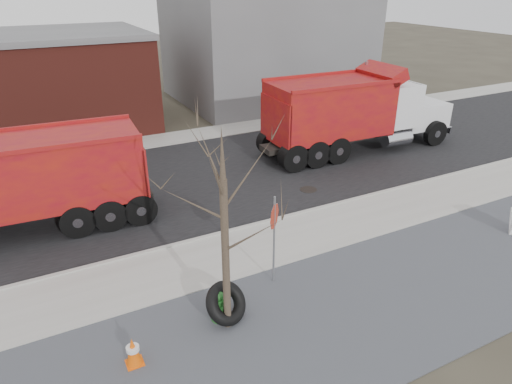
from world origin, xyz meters
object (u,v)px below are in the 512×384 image
fire_hydrant (220,307)px  stop_sign (274,225)px  truck_tire (226,303)px  dump_truck_red_b (25,180)px  dump_truck_red_a (353,110)px

fire_hydrant → stop_sign: 2.57m
fire_hydrant → truck_tire: (0.15, -0.06, 0.11)m
fire_hydrant → dump_truck_red_b: (-3.81, 7.11, 1.47)m
fire_hydrant → stop_sign: bearing=32.0°
fire_hydrant → dump_truck_red_a: (10.71, 8.49, 1.67)m
truck_tire → dump_truck_red_b: dump_truck_red_b is taller
stop_sign → dump_truck_red_b: (-5.79, 6.34, 0.02)m
fire_hydrant → stop_sign: stop_sign is taller
fire_hydrant → stop_sign: size_ratio=0.32×
dump_truck_red_a → dump_truck_red_b: size_ratio=1.17×
fire_hydrant → dump_truck_red_b: dump_truck_red_b is taller
truck_tire → stop_sign: stop_sign is taller
stop_sign → dump_truck_red_a: bearing=20.2°
truck_tire → dump_truck_red_b: (-3.96, 7.16, 1.36)m
stop_sign → dump_truck_red_a: dump_truck_red_a is taller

